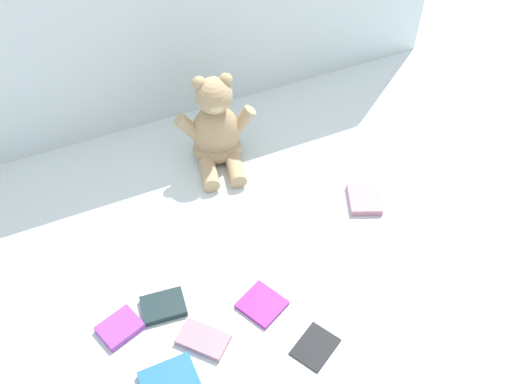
{
  "coord_description": "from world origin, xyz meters",
  "views": [
    {
      "loc": [
        -0.43,
        -1.04,
        1.21
      ],
      "look_at": [
        -0.0,
        -0.1,
        0.1
      ],
      "focal_mm": 41.3,
      "sensor_mm": 36.0,
      "label": 1
    }
  ],
  "objects_px": {
    "book_case_3": "(364,199)",
    "book_case_4": "(262,304)",
    "book_case_2": "(120,328)",
    "book_case_6": "(315,346)",
    "teddy_bear": "(216,130)",
    "book_case_0": "(163,306)",
    "book_case_5": "(203,339)",
    "book_case_1": "(170,383)"
  },
  "relations": [
    {
      "from": "book_case_0",
      "to": "book_case_4",
      "type": "xyz_separation_m",
      "value": [
        0.22,
        -0.09,
        -0.0
      ]
    },
    {
      "from": "book_case_0",
      "to": "book_case_5",
      "type": "xyz_separation_m",
      "value": [
        0.05,
        -0.12,
        -0.0
      ]
    },
    {
      "from": "book_case_1",
      "to": "book_case_5",
      "type": "height_order",
      "value": "book_case_1"
    },
    {
      "from": "book_case_3",
      "to": "book_case_5",
      "type": "height_order",
      "value": "book_case_3"
    },
    {
      "from": "book_case_0",
      "to": "book_case_1",
      "type": "height_order",
      "value": "same"
    },
    {
      "from": "book_case_3",
      "to": "book_case_6",
      "type": "relative_size",
      "value": 1.09
    },
    {
      "from": "book_case_0",
      "to": "book_case_3",
      "type": "xyz_separation_m",
      "value": [
        0.61,
        0.1,
        0.0
      ]
    },
    {
      "from": "teddy_bear",
      "to": "book_case_4",
      "type": "height_order",
      "value": "teddy_bear"
    },
    {
      "from": "book_case_3",
      "to": "book_case_6",
      "type": "height_order",
      "value": "book_case_3"
    },
    {
      "from": "book_case_3",
      "to": "book_case_4",
      "type": "bearing_deg",
      "value": 48.58
    },
    {
      "from": "book_case_0",
      "to": "book_case_1",
      "type": "bearing_deg",
      "value": -7.15
    },
    {
      "from": "teddy_bear",
      "to": "book_case_1",
      "type": "relative_size",
      "value": 2.37
    },
    {
      "from": "book_case_3",
      "to": "book_case_4",
      "type": "height_order",
      "value": "book_case_3"
    },
    {
      "from": "book_case_0",
      "to": "book_case_5",
      "type": "bearing_deg",
      "value": 31.3
    },
    {
      "from": "book_case_1",
      "to": "book_case_2",
      "type": "height_order",
      "value": "book_case_1"
    },
    {
      "from": "book_case_4",
      "to": "teddy_bear",
      "type": "bearing_deg",
      "value": -36.23
    },
    {
      "from": "teddy_bear",
      "to": "book_case_6",
      "type": "xyz_separation_m",
      "value": [
        -0.03,
        -0.67,
        -0.1
      ]
    },
    {
      "from": "teddy_bear",
      "to": "book_case_5",
      "type": "height_order",
      "value": "teddy_bear"
    },
    {
      "from": "book_case_0",
      "to": "book_case_3",
      "type": "bearing_deg",
      "value": 105.89
    },
    {
      "from": "book_case_4",
      "to": "book_case_6",
      "type": "relative_size",
      "value": 0.95
    },
    {
      "from": "book_case_4",
      "to": "book_case_5",
      "type": "distance_m",
      "value": 0.16
    },
    {
      "from": "book_case_0",
      "to": "book_case_5",
      "type": "height_order",
      "value": "book_case_0"
    },
    {
      "from": "book_case_0",
      "to": "book_case_2",
      "type": "xyz_separation_m",
      "value": [
        -0.11,
        -0.01,
        -0.0
      ]
    },
    {
      "from": "book_case_0",
      "to": "book_case_4",
      "type": "distance_m",
      "value": 0.23
    },
    {
      "from": "book_case_4",
      "to": "book_case_6",
      "type": "distance_m",
      "value": 0.16
    },
    {
      "from": "teddy_bear",
      "to": "book_case_3",
      "type": "bearing_deg",
      "value": -34.86
    },
    {
      "from": "book_case_2",
      "to": "book_case_4",
      "type": "bearing_deg",
      "value": -122.44
    },
    {
      "from": "book_case_0",
      "to": "book_case_5",
      "type": "distance_m",
      "value": 0.13
    },
    {
      "from": "book_case_1",
      "to": "book_case_6",
      "type": "distance_m",
      "value": 0.33
    },
    {
      "from": "book_case_2",
      "to": "book_case_1",
      "type": "bearing_deg",
      "value": -179.51
    },
    {
      "from": "book_case_5",
      "to": "book_case_6",
      "type": "height_order",
      "value": "book_case_5"
    },
    {
      "from": "teddy_bear",
      "to": "book_case_6",
      "type": "height_order",
      "value": "teddy_bear"
    },
    {
      "from": "book_case_0",
      "to": "book_case_4",
      "type": "height_order",
      "value": "book_case_0"
    },
    {
      "from": "teddy_bear",
      "to": "book_case_4",
      "type": "xyz_separation_m",
      "value": [
        -0.1,
        -0.52,
        -0.1
      ]
    },
    {
      "from": "book_case_1",
      "to": "book_case_3",
      "type": "distance_m",
      "value": 0.72
    },
    {
      "from": "book_case_3",
      "to": "book_case_2",
      "type": "bearing_deg",
      "value": 32.05
    },
    {
      "from": "book_case_3",
      "to": "book_case_6",
      "type": "xyz_separation_m",
      "value": [
        -0.33,
        -0.34,
        -0.01
      ]
    },
    {
      "from": "teddy_bear",
      "to": "book_case_6",
      "type": "bearing_deg",
      "value": -79.98
    },
    {
      "from": "book_case_2",
      "to": "book_case_4",
      "type": "xyz_separation_m",
      "value": [
        0.32,
        -0.08,
        -0.0
      ]
    },
    {
      "from": "book_case_0",
      "to": "book_case_1",
      "type": "relative_size",
      "value": 0.85
    },
    {
      "from": "teddy_bear",
      "to": "book_case_1",
      "type": "distance_m",
      "value": 0.72
    },
    {
      "from": "teddy_bear",
      "to": "book_case_4",
      "type": "relative_size",
      "value": 2.94
    }
  ]
}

